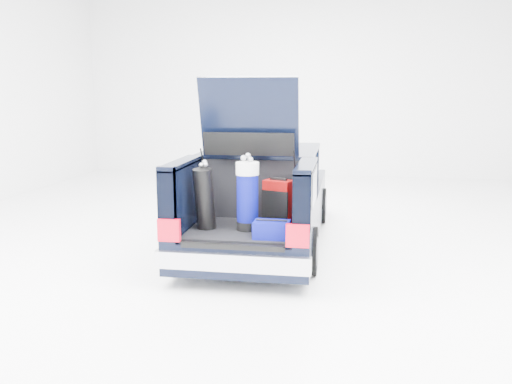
% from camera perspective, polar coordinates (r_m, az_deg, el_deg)
% --- Properties ---
extents(ground, '(14.00, 14.00, 0.00)m').
position_cam_1_polar(ground, '(8.35, 0.56, -5.36)').
color(ground, white).
rests_on(ground, ground).
extents(car, '(1.87, 4.65, 2.47)m').
position_cam_1_polar(car, '(8.29, 0.68, -0.69)').
color(car, black).
rests_on(car, ground).
extents(red_suitcase, '(0.41, 0.35, 0.59)m').
position_cam_1_polar(red_suitcase, '(7.02, 2.37, -1.04)').
color(red_suitcase, '#6C0403').
rests_on(red_suitcase, car).
extents(black_golf_bag, '(0.34, 0.38, 0.86)m').
position_cam_1_polar(black_golf_bag, '(6.71, -5.45, -0.69)').
color(black_golf_bag, black).
rests_on(black_golf_bag, car).
extents(blue_golf_bag, '(0.38, 0.38, 0.95)m').
position_cam_1_polar(blue_golf_bag, '(6.64, -0.90, -0.36)').
color(blue_golf_bag, black).
rests_on(blue_golf_bag, car).
extents(blue_duffel, '(0.42, 0.28, 0.22)m').
position_cam_1_polar(blue_duffel, '(6.33, 1.67, -3.96)').
color(blue_duffel, '#040664').
rests_on(blue_duffel, car).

